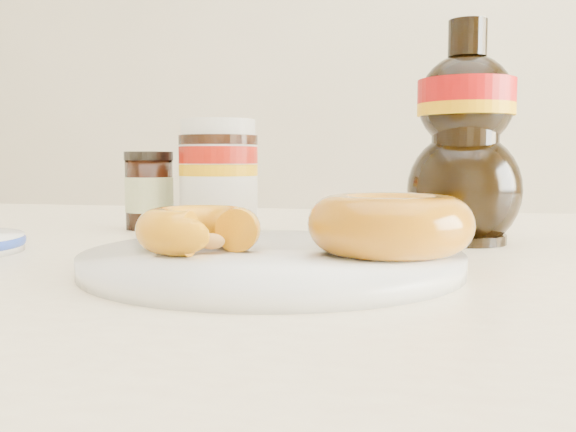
% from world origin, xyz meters
% --- Properties ---
extents(dining_table, '(1.40, 0.90, 0.75)m').
position_xyz_m(dining_table, '(0.00, 0.10, 0.67)').
color(dining_table, '#FFEEC2').
rests_on(dining_table, ground).
extents(plate, '(0.28, 0.28, 0.01)m').
position_xyz_m(plate, '(-0.03, -0.02, 0.76)').
color(plate, white).
rests_on(plate, dining_table).
extents(donut_bitten, '(0.09, 0.09, 0.03)m').
position_xyz_m(donut_bitten, '(-0.08, -0.04, 0.78)').
color(donut_bitten, orange).
rests_on(donut_bitten, plate).
extents(donut_whole, '(0.14, 0.14, 0.04)m').
position_xyz_m(donut_whole, '(0.06, -0.02, 0.78)').
color(donut_whole, '#AD5B0B').
rests_on(donut_whole, plate).
extents(nutella_jar, '(0.09, 0.09, 0.12)m').
position_xyz_m(nutella_jar, '(-0.15, 0.21, 0.82)').
color(nutella_jar, white).
rests_on(nutella_jar, dining_table).
extents(syrup_bottle, '(0.13, 0.11, 0.21)m').
position_xyz_m(syrup_bottle, '(0.12, 0.16, 0.86)').
color(syrup_bottle, black).
rests_on(syrup_bottle, dining_table).
extents(dark_jar, '(0.06, 0.06, 0.09)m').
position_xyz_m(dark_jar, '(-0.23, 0.21, 0.79)').
color(dark_jar, black).
rests_on(dark_jar, dining_table).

